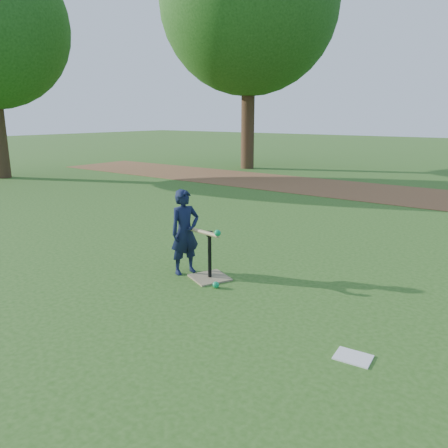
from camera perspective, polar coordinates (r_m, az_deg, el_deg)
The scene contains 8 objects.
ground at distance 5.74m, azimuth -2.53°, elevation -6.45°, with size 80.00×80.00×0.00m, color #285116.
dirt_strip at distance 12.31m, azimuth 20.11°, elevation 3.83°, with size 24.00×3.00×0.01m, color brown.
child at distance 5.61m, azimuth -5.13°, elevation -1.05°, with size 0.40×0.26×1.10m, color black.
wiffle_ball_ground at distance 5.26m, azimuth -1.06°, elevation -7.95°, with size 0.08×0.08×0.08m, color #0D9651.
clipboard at distance 4.03m, azimuth 16.51°, elevation -16.34°, with size 0.30×0.23×0.01m, color silver.
batting_tee at distance 5.53m, azimuth -1.87°, elevation -6.05°, with size 0.57×0.57×0.61m.
swing_action at distance 5.41m, azimuth -2.88°, elevation -0.99°, with size 0.67×0.15×0.11m.
tree_left at distance 17.43m, azimuth 3.32°, elevation 26.81°, with size 6.40×6.40×9.08m.
Camera 1 is at (3.41, -4.16, 2.01)m, focal length 35.00 mm.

